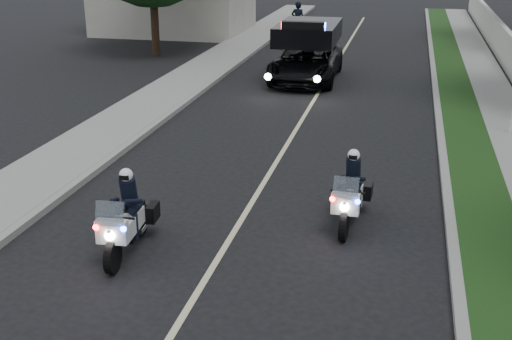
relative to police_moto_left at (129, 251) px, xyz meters
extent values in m
plane|color=black|center=(1.66, -0.42, 0.00)|extent=(120.00, 120.00, 0.00)
cube|color=gray|center=(5.76, 9.58, 0.07)|extent=(0.20, 60.00, 0.15)
cube|color=#193814|center=(6.46, 9.58, 0.08)|extent=(1.20, 60.00, 0.16)
cube|color=gray|center=(7.76, 9.58, 0.08)|extent=(1.40, 60.00, 0.16)
cube|color=gray|center=(-2.44, 9.58, 0.07)|extent=(0.20, 60.00, 0.15)
cube|color=gray|center=(-3.54, 9.58, 0.08)|extent=(2.00, 60.00, 0.16)
cube|color=#BFB78C|center=(1.66, 9.58, 0.00)|extent=(0.12, 50.00, 0.01)
imported|color=black|center=(0.89, 14.88, 0.00)|extent=(2.48, 5.25, 2.54)
imported|color=black|center=(-0.97, 23.70, 0.00)|extent=(0.65, 1.79, 0.93)
imported|color=black|center=(-0.97, 23.70, 0.00)|extent=(0.69, 0.48, 1.86)
camera|label=1|loc=(4.67, -9.74, 5.52)|focal=45.35mm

